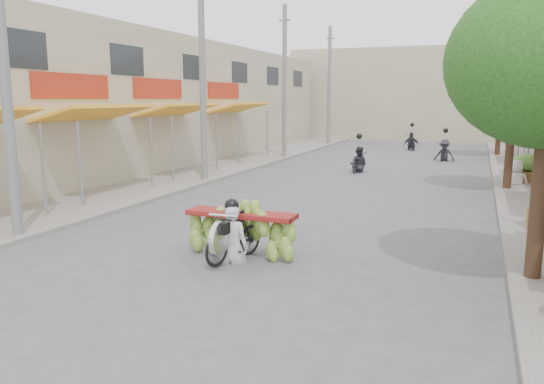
% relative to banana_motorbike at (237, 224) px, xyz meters
% --- Properties ---
extents(ground, '(120.00, 120.00, 0.00)m').
position_rel_banana_motorbike_xyz_m(ground, '(0.03, -3.42, -0.72)').
color(ground, '#59595E').
rests_on(ground, ground).
extents(sidewalk_left, '(4.00, 60.00, 0.12)m').
position_rel_banana_motorbike_xyz_m(sidewalk_left, '(-6.97, 11.58, -0.66)').
color(sidewalk_left, gray).
rests_on(sidewalk_left, ground).
extents(shophouse_row_left, '(9.77, 40.00, 6.00)m').
position_rel_banana_motorbike_xyz_m(shophouse_row_left, '(-11.95, 10.56, 2.28)').
color(shophouse_row_left, '#AEA48A').
rests_on(shophouse_row_left, ground).
extents(far_building, '(20.00, 6.00, 7.00)m').
position_rel_banana_motorbike_xyz_m(far_building, '(0.03, 34.58, 2.78)').
color(far_building, '#AEA48A').
rests_on(far_building, ground).
extents(utility_pole_near, '(0.60, 0.24, 8.00)m').
position_rel_banana_motorbike_xyz_m(utility_pole_near, '(-5.37, -0.42, 3.31)').
color(utility_pole_near, slate).
rests_on(utility_pole_near, ground).
extents(utility_pole_mid, '(0.60, 0.24, 8.00)m').
position_rel_banana_motorbike_xyz_m(utility_pole_mid, '(-5.37, 8.58, 3.31)').
color(utility_pole_mid, slate).
rests_on(utility_pole_mid, ground).
extents(utility_pole_far, '(0.60, 0.24, 8.00)m').
position_rel_banana_motorbike_xyz_m(utility_pole_far, '(-5.37, 17.58, 3.31)').
color(utility_pole_far, slate).
rests_on(utility_pole_far, ground).
extents(utility_pole_back, '(0.60, 0.24, 8.00)m').
position_rel_banana_motorbike_xyz_m(utility_pole_back, '(-5.37, 26.58, 3.31)').
color(utility_pole_back, slate).
rests_on(utility_pole_back, ground).
extents(street_tree_mid, '(3.40, 3.40, 5.25)m').
position_rel_banana_motorbike_xyz_m(street_tree_mid, '(5.43, 10.58, 3.07)').
color(street_tree_mid, '#3A2719').
rests_on(street_tree_mid, ground).
extents(street_tree_far, '(3.40, 3.40, 5.25)m').
position_rel_banana_motorbike_xyz_m(street_tree_far, '(5.43, 22.58, 3.07)').
color(street_tree_far, '#3A2719').
rests_on(street_tree_far, ground).
extents(produce_crate_far, '(1.20, 0.88, 1.16)m').
position_rel_banana_motorbike_xyz_m(produce_crate_far, '(6.23, 12.58, -0.00)').
color(produce_crate_far, olive).
rests_on(produce_crate_far, ground).
extents(banana_motorbike, '(2.28, 1.86, 2.16)m').
position_rel_banana_motorbike_xyz_m(banana_motorbike, '(0.00, 0.00, 0.00)').
color(banana_motorbike, black).
rests_on(banana_motorbike, ground).
extents(pedestrian, '(0.88, 0.54, 1.77)m').
position_rel_banana_motorbike_xyz_m(pedestrian, '(5.81, 11.81, 0.29)').
color(pedestrian, white).
rests_on(pedestrian, ground).
extents(bg_motorbike_a, '(0.83, 1.60, 1.95)m').
position_rel_banana_motorbike_xyz_m(bg_motorbike_a, '(-0.44, 13.59, 0.04)').
color(bg_motorbike_a, black).
rests_on(bg_motorbike_a, ground).
extents(bg_motorbike_b, '(1.14, 1.58, 1.95)m').
position_rel_banana_motorbike_xyz_m(bg_motorbike_b, '(2.82, 19.31, 0.16)').
color(bg_motorbike_b, black).
rests_on(bg_motorbike_b, ground).
extents(bg_motorbike_c, '(1.18, 1.87, 1.95)m').
position_rel_banana_motorbike_xyz_m(bg_motorbike_c, '(0.50, 24.86, 0.06)').
color(bg_motorbike_c, black).
rests_on(bg_motorbike_c, ground).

